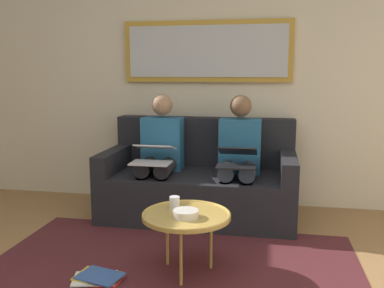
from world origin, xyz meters
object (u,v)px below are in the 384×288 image
at_px(laptop_silver, 153,154).
at_px(coffee_table, 186,216).
at_px(bowl, 186,214).
at_px(laptop_black, 237,158).
at_px(person_right, 160,151).
at_px(couch, 200,182).
at_px(framed_mirror, 207,51).
at_px(person_left, 239,154).
at_px(magazine_stack, 98,278).
at_px(cup, 175,203).

bearing_deg(laptop_silver, coffee_table, 117.92).
height_order(coffee_table, bowl, bowl).
bearing_deg(laptop_black, laptop_silver, 0.27).
bearing_deg(person_right, couch, -169.62).
xyz_separation_m(couch, framed_mirror, (0.00, -0.39, 1.24)).
bearing_deg(couch, person_left, 169.62).
distance_m(couch, laptop_black, 0.57).
bearing_deg(magazine_stack, cup, -145.36).
height_order(coffee_table, magazine_stack, coffee_table).
distance_m(laptop_silver, magazine_stack, 1.29).
distance_m(bowl, person_right, 1.32).
bearing_deg(bowl, couch, -84.61).
bearing_deg(laptop_silver, magazine_stack, 86.96).
height_order(couch, laptop_black, couch).
distance_m(cup, person_right, 1.14).
bearing_deg(couch, magazine_stack, 73.34).
distance_m(person_left, magazine_stack, 1.69).
bearing_deg(person_right, coffee_table, 112.77).
height_order(bowl, laptop_silver, laptop_silver).
bearing_deg(person_right, magazine_stack, 87.49).
bearing_deg(person_left, laptop_silver, 17.86).
distance_m(coffee_table, laptop_black, 0.98).
bearing_deg(coffee_table, couch, -84.78).
bearing_deg(cup, magazine_stack, 34.64).
distance_m(cup, bowl, 0.19).
bearing_deg(person_left, person_right, 0.00).
bearing_deg(laptop_black, couch, -39.28).
bearing_deg(person_right, bowl, 112.02).
xyz_separation_m(person_left, magazine_stack, (0.80, 1.37, -0.58)).
bearing_deg(magazine_stack, person_right, -92.51).
bearing_deg(framed_mirror, person_left, 129.07).
relative_size(person_left, laptop_black, 3.19).
bearing_deg(person_right, laptop_silver, 90.00).
xyz_separation_m(coffee_table, cup, (0.10, -0.08, 0.06)).
height_order(framed_mirror, laptop_black, framed_mirror).
bearing_deg(magazine_stack, laptop_silver, -93.04).
height_order(laptop_silver, magazine_stack, laptop_silver).
height_order(cup, laptop_silver, laptop_silver).
bearing_deg(laptop_silver, couch, -140.39).
distance_m(person_right, laptop_silver, 0.24).
relative_size(bowl, laptop_silver, 0.45).
relative_size(couch, laptop_black, 4.94).
bearing_deg(person_left, framed_mirror, -50.93).
xyz_separation_m(cup, bowl, (-0.11, 0.15, -0.02)).
distance_m(cup, person_left, 1.14).
bearing_deg(laptop_black, cup, 66.65).
distance_m(couch, laptop_silver, 0.58).
relative_size(couch, cup, 19.60).
bearing_deg(person_left, couch, -10.38).
bearing_deg(couch, person_right, 10.38).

